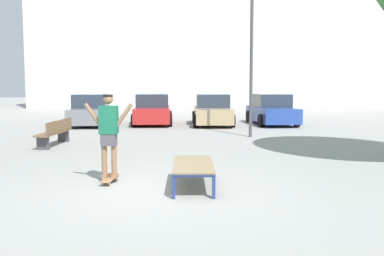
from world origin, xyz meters
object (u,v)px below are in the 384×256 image
object	(u,v)px
car_grey	(91,111)
skate_box	(193,166)
light_post	(252,34)
park_bench	(55,132)
car_tan	(212,111)
car_red	(153,110)
car_blue	(272,110)
skateboard	(110,179)
skater	(109,130)

from	to	relation	value
car_grey	skate_box	bearing A→B (deg)	-70.07
skate_box	light_post	world-z (taller)	light_post
skate_box	park_bench	size ratio (longest dim) A/B	0.79
car_tan	car_red	bearing A→B (deg)	171.73
car_red	car_blue	xyz separation A→B (m)	(5.91, -0.19, 0.00)
light_post	car_blue	bearing A→B (deg)	71.17
car_tan	car_blue	world-z (taller)	same
car_blue	park_bench	distance (m)	11.38
skateboard	car_red	distance (m)	13.33
car_grey	park_bench	xyz separation A→B (m)	(0.38, -7.22, -0.24)
car_tan	park_bench	bearing A→B (deg)	-126.97
skate_box	car_red	world-z (taller)	car_red
park_bench	skater	bearing A→B (deg)	-64.00
skate_box	park_bench	distance (m)	7.37
skateboard	park_bench	size ratio (longest dim) A/B	0.34
skater	car_red	xyz separation A→B (m)	(-0.12, 13.31, -0.38)
skate_box	car_blue	bearing A→B (deg)	73.12
car_blue	light_post	size ratio (longest dim) A/B	0.74
car_red	car_tan	bearing A→B (deg)	-8.27
car_red	light_post	xyz separation A→B (m)	(4.10, -5.48, 3.13)
car_red	car_blue	size ratio (longest dim) A/B	0.99
car_red	park_bench	distance (m)	8.20
car_tan	skater	bearing A→B (deg)	-102.40
skateboard	skater	bearing A→B (deg)	85.48
car_red	park_bench	size ratio (longest dim) A/B	1.76
car_tan	light_post	bearing A→B (deg)	-77.20
skateboard	car_tan	bearing A→B (deg)	77.60
park_bench	skate_box	bearing A→B (deg)	-53.49
light_post	skateboard	bearing A→B (deg)	-116.95
skater	car_red	distance (m)	13.32
car_blue	car_grey	bearing A→B (deg)	-177.64
skateboard	car_grey	size ratio (longest dim) A/B	0.19
skate_box	car_grey	distance (m)	13.98
skate_box	skateboard	bearing A→B (deg)	167.08
skate_box	car_tan	world-z (taller)	car_tan
car_tan	light_post	distance (m)	6.06
car_grey	car_blue	xyz separation A→B (m)	(8.86, 0.37, 0.00)
car_grey	car_blue	distance (m)	8.87
skater	park_bench	world-z (taller)	skater
light_post	skater	bearing A→B (deg)	-116.95
car_grey	light_post	xyz separation A→B (m)	(7.06, -4.92, 3.13)
skateboard	car_grey	xyz separation A→B (m)	(-3.08, 12.75, 0.61)
car_red	light_post	bearing A→B (deg)	-53.18
skateboard	park_bench	distance (m)	6.17
skateboard	light_post	bearing A→B (deg)	63.05
park_bench	car_blue	bearing A→B (deg)	41.80
skateboard	car_grey	world-z (taller)	car_grey
car_grey	car_red	size ratio (longest dim) A/B	1.01
skater	light_post	size ratio (longest dim) A/B	0.29
car_grey	car_tan	bearing A→B (deg)	1.25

